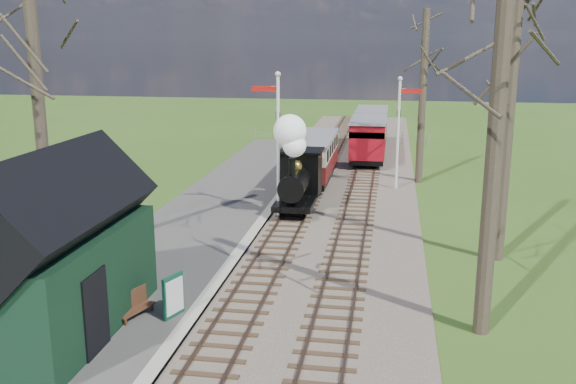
# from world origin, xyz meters

# --- Properties ---
(distant_hills) EXTENTS (114.40, 48.00, 22.02)m
(distant_hills) POSITION_xyz_m (1.40, 64.38, -16.21)
(distant_hills) COLOR #385B23
(distant_hills) RESTS_ON ground
(ballast_bed) EXTENTS (8.00, 60.00, 0.10)m
(ballast_bed) POSITION_xyz_m (1.30, 22.00, 0.05)
(ballast_bed) COLOR brown
(ballast_bed) RESTS_ON ground
(track_near) EXTENTS (1.60, 60.00, 0.15)m
(track_near) POSITION_xyz_m (0.00, 22.00, 0.10)
(track_near) COLOR brown
(track_near) RESTS_ON ground
(track_far) EXTENTS (1.60, 60.00, 0.15)m
(track_far) POSITION_xyz_m (2.60, 22.00, 0.10)
(track_far) COLOR brown
(track_far) RESTS_ON ground
(platform) EXTENTS (5.00, 44.00, 0.20)m
(platform) POSITION_xyz_m (-3.50, 14.00, 0.10)
(platform) COLOR #474442
(platform) RESTS_ON ground
(coping_strip) EXTENTS (0.40, 44.00, 0.21)m
(coping_strip) POSITION_xyz_m (-1.20, 14.00, 0.10)
(coping_strip) COLOR #B2AD9E
(coping_strip) RESTS_ON ground
(station_shed) EXTENTS (3.25, 6.30, 4.78)m
(station_shed) POSITION_xyz_m (-4.30, 4.00, 2.27)
(station_shed) COLOR black
(station_shed) RESTS_ON platform
(semaphore_near) EXTENTS (1.22, 0.24, 6.22)m
(semaphore_near) POSITION_xyz_m (-0.77, 16.00, 3.62)
(semaphore_near) COLOR silver
(semaphore_near) RESTS_ON ground
(semaphore_far) EXTENTS (1.22, 0.24, 5.72)m
(semaphore_far) POSITION_xyz_m (4.37, 22.00, 3.35)
(semaphore_far) COLOR silver
(semaphore_far) RESTS_ON ground
(bare_trees) EXTENTS (15.51, 22.39, 12.00)m
(bare_trees) POSITION_xyz_m (1.33, 10.10, 5.21)
(bare_trees) COLOR #382D23
(bare_trees) RESTS_ON ground
(fence_line) EXTENTS (12.60, 0.08, 1.00)m
(fence_line) POSITION_xyz_m (0.30, 36.00, 0.55)
(fence_line) COLOR slate
(fence_line) RESTS_ON ground
(locomotive) EXTENTS (1.74, 4.06, 4.35)m
(locomotive) POSITION_xyz_m (-0.01, 16.77, 2.01)
(locomotive) COLOR black
(locomotive) RESTS_ON ground
(coach) EXTENTS (2.03, 6.95, 2.13)m
(coach) POSITION_xyz_m (0.00, 22.83, 1.48)
(coach) COLOR black
(coach) RESTS_ON ground
(red_carriage_a) EXTENTS (2.14, 5.30, 2.25)m
(red_carriage_a) POSITION_xyz_m (2.60, 28.69, 1.55)
(red_carriage_a) COLOR black
(red_carriage_a) RESTS_ON ground
(red_carriage_b) EXTENTS (2.14, 5.30, 2.25)m
(red_carriage_b) POSITION_xyz_m (2.60, 34.19, 1.55)
(red_carriage_b) COLOR black
(red_carriage_b) RESTS_ON ground
(sign_board) EXTENTS (0.36, 0.78, 1.18)m
(sign_board) POSITION_xyz_m (-1.65, 5.23, 0.79)
(sign_board) COLOR #0D3E2C
(sign_board) RESTS_ON platform
(bench) EXTENTS (0.76, 1.29, 0.71)m
(bench) POSITION_xyz_m (-2.76, 5.05, 0.53)
(bench) COLOR #4D2C1B
(bench) RESTS_ON platform
(person) EXTENTS (0.49, 0.60, 1.42)m
(person) POSITION_xyz_m (-3.10, 5.46, 0.91)
(person) COLOR #1B2131
(person) RESTS_ON platform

